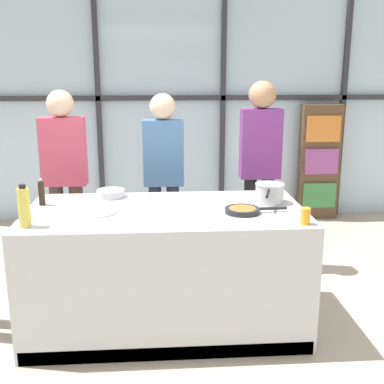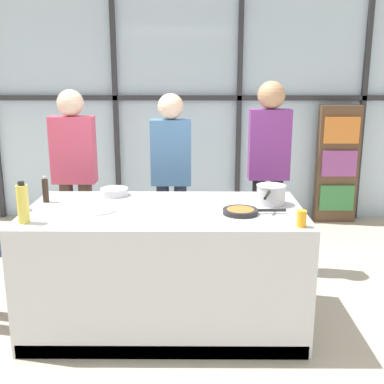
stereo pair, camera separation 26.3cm
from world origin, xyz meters
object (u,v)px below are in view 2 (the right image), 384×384
Objects in this scene: spectator_center_right at (269,161)px; oil_bottle at (23,204)px; frying_pan at (242,211)px; juice_glass_near at (302,219)px; saucepan at (271,194)px; spectator_center_left at (171,169)px; pepper_grinder at (45,190)px; white_plate at (99,210)px; mixing_bowl at (114,191)px; spectator_far_left at (74,168)px.

spectator_center_right is 6.39× the size of oil_bottle.
spectator_center_right is at bearing 37.17° from oil_bottle.
oil_bottle is at bearing 37.17° from spectator_center_right.
frying_pan is 4.05× the size of juice_glass_near.
oil_bottle is at bearing -171.78° from frying_pan.
saucepan is at bearing 15.12° from oil_bottle.
frying_pan is at bearing 141.81° from juice_glass_near.
spectator_center_right is (0.90, 0.00, 0.08)m from spectator_center_left.
spectator_center_right is 8.73× the size of pepper_grinder.
frying_pan is 1.11× the size of saucepan.
frying_pan is 2.16× the size of pepper_grinder.
oil_bottle is (-0.90, -1.37, 0.05)m from spectator_center_left.
saucepan is 1.27m from white_plate.
mixing_bowl is 0.79× the size of oil_bottle.
saucepan is at bearing -11.90° from mixing_bowl.
saucepan is at bearing 151.64° from spectator_far_left.
juice_glass_near is (0.90, -1.44, -0.03)m from spectator_center_left.
oil_bottle reaches higher than white_plate.
saucepan is at bearing 8.62° from white_plate.
oil_bottle is (-0.48, -0.71, 0.10)m from mixing_bowl.
spectator_far_left reaches higher than spectator_center_left.
spectator_center_left is 1.25m from pepper_grinder.
saucepan is at bearing 82.77° from spectator_center_right.
mixing_bowl is at bearing 56.20° from oil_bottle.
white_plate is (0.44, -1.10, -0.08)m from spectator_far_left.
saucepan reaches higher than white_plate.
pepper_grinder is (-1.81, -0.86, -0.06)m from spectator_center_right.
oil_bottle is (-1.45, -0.21, 0.11)m from frying_pan.
mixing_bowl is at bearing 57.02° from spectator_center_left.
white_plate is (-1.37, -1.10, -0.15)m from spectator_center_right.
spectator_center_left is (0.90, 0.00, -0.01)m from spectator_far_left.
frying_pan is at bearing -11.72° from pepper_grinder.
frying_pan is at bearing -27.36° from mixing_bowl.
spectator_center_left is 6.00× the size of oil_bottle.
spectator_center_left reaches higher than oil_bottle.
spectator_center_left is 7.28× the size of white_plate.
juice_glass_near is (1.80, -0.07, -0.08)m from oil_bottle.
white_plate is 2.11× the size of juice_glass_near.
spectator_far_left is 0.86m from pepper_grinder.
saucepan is 1.79× the size of mixing_bowl.
white_plate is at bearing 166.10° from juice_glass_near.
mixing_bowl is at bearing 22.37° from pepper_grinder.
spectator_center_left is 15.35× the size of juice_glass_near.
mixing_bowl is (0.04, 0.44, 0.03)m from white_plate.
spectator_far_left reaches higher than juice_glass_near.
spectator_far_left is 7.70× the size of mixing_bowl.
spectator_center_right is 1.22m from frying_pan.
spectator_center_right is 4.49× the size of saucepan.
spectator_far_left is 0.81m from mixing_bowl.
oil_bottle is (-0.00, -1.37, 0.04)m from spectator_far_left.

